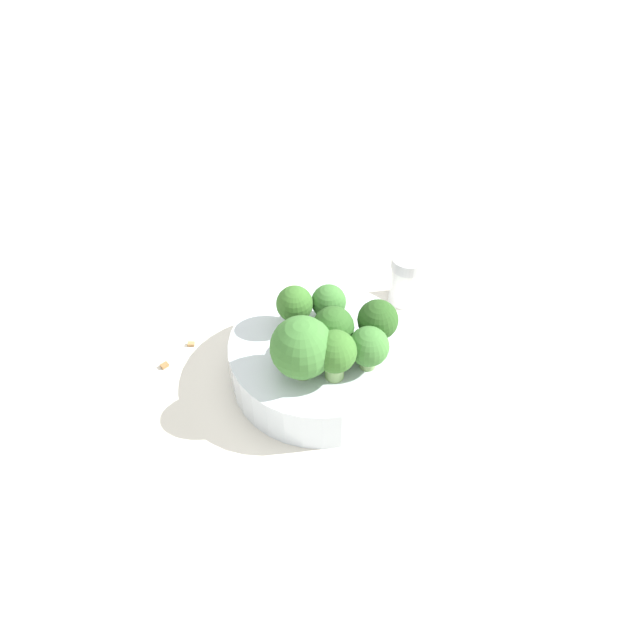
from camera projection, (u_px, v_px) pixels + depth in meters
name	position (u px, v px, depth m)	size (l,w,h in m)	color
ground_plane	(320.00, 375.00, 0.63)	(3.00, 3.00, 0.00)	silver
bowl	(320.00, 360.00, 0.61)	(0.18, 0.18, 0.05)	silver
broccoli_floret_0	(334.00, 328.00, 0.57)	(0.04, 0.04, 0.05)	#7A9E5B
broccoli_floret_1	(329.00, 303.00, 0.60)	(0.03, 0.03, 0.04)	#84AD66
broccoli_floret_2	(369.00, 347.00, 0.56)	(0.04, 0.04, 0.04)	#84AD66
broccoli_floret_3	(378.00, 322.00, 0.58)	(0.04, 0.04, 0.05)	#8EB770
broccoli_floret_4	(302.00, 348.00, 0.55)	(0.06, 0.06, 0.06)	#8EB770
broccoli_floret_5	(335.00, 353.00, 0.55)	(0.04, 0.04, 0.05)	#84AD66
broccoli_floret_6	(295.00, 306.00, 0.59)	(0.04, 0.04, 0.05)	#7A9E5B
pepper_shaker	(406.00, 279.00, 0.69)	(0.04, 0.04, 0.06)	silver
almond_crumb_0	(191.00, 343.00, 0.66)	(0.01, 0.00, 0.01)	#AD7F4C
almond_crumb_1	(164.00, 364.00, 0.63)	(0.01, 0.01, 0.01)	olive
almond_crumb_2	(370.00, 314.00, 0.69)	(0.01, 0.01, 0.01)	tan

